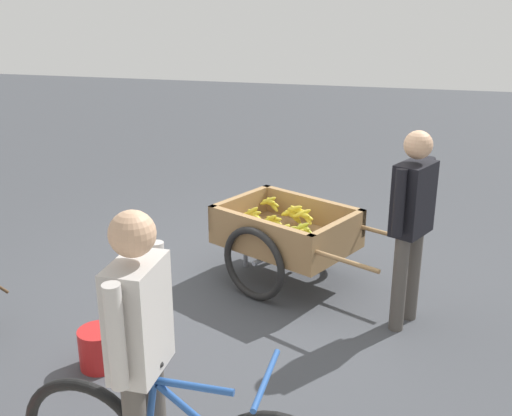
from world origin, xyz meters
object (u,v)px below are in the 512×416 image
at_px(cyclist_person, 140,340).
at_px(fruit_cart, 286,235).
at_px(vendor_person, 412,214).
at_px(plastic_bucket, 99,348).

bearing_deg(cyclist_person, fruit_cart, -94.14).
bearing_deg(vendor_person, fruit_cart, -26.30).
relative_size(fruit_cart, plastic_bucket, 6.47).
relative_size(fruit_cart, cyclist_person, 1.15).
xyz_separation_m(vendor_person, cyclist_person, (1.22, 2.11, 0.03)).
relative_size(vendor_person, cyclist_person, 0.97).
bearing_deg(cyclist_person, vendor_person, -119.96).
xyz_separation_m(fruit_cart, vendor_person, (-1.03, 0.51, 0.47)).
bearing_deg(plastic_bucket, vendor_person, -151.75).
bearing_deg(vendor_person, plastic_bucket, 28.25).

